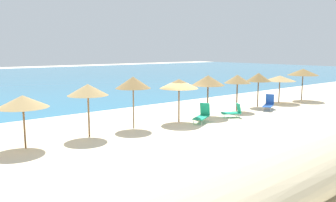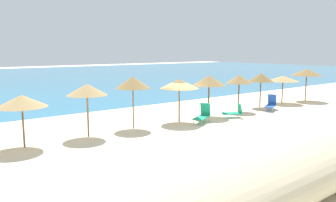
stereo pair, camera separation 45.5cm
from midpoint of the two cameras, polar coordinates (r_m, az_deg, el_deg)
ground_plane at (r=21.62m, az=3.15°, el=-3.55°), size 160.00×160.00×0.00m
sea_water at (r=57.52m, az=-23.76°, el=3.33°), size 160.00×65.64×0.01m
beach_umbrella_2 at (r=16.98m, az=-22.50°, el=-0.01°), size 2.31×2.31×2.48m
beach_umbrella_3 at (r=18.14m, az=-12.66°, el=1.85°), size 2.11×2.11×2.78m
beach_umbrella_4 at (r=19.73m, az=-5.23°, el=3.09°), size 2.04×2.04×3.01m
beach_umbrella_5 at (r=21.29m, az=2.50°, el=2.87°), size 2.43×2.43×2.72m
beach_umbrella_6 at (r=23.39m, az=7.41°, el=3.41°), size 2.27×2.27×2.81m
beach_umbrella_7 at (r=25.79m, az=12.28°, el=3.57°), size 1.96×1.96×2.70m
beach_umbrella_8 at (r=28.01m, az=15.68°, el=3.81°), size 1.97×1.97×2.70m
beach_umbrella_9 at (r=30.82m, az=19.02°, el=3.56°), size 2.65×2.65×2.33m
beach_umbrella_10 at (r=32.94m, az=22.49°, el=4.45°), size 2.70×2.70×2.84m
lounge_chair_0 at (r=23.44m, az=11.51°, el=-1.78°), size 1.41×1.18×0.95m
lounge_chair_3 at (r=26.96m, az=17.23°, el=-0.47°), size 1.68×1.25×1.16m
lounge_chair_4 at (r=21.57m, az=6.40°, el=-2.33°), size 1.74×1.30×1.17m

